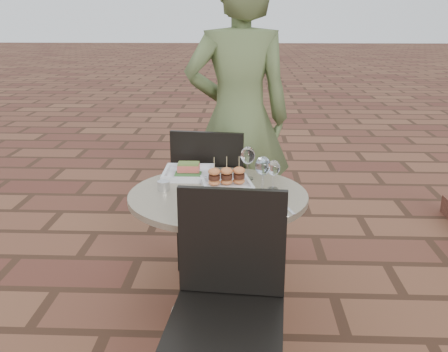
{
  "coord_description": "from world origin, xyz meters",
  "views": [
    {
      "loc": [
        -0.12,
        -2.2,
        1.58
      ],
      "look_at": [
        -0.22,
        0.15,
        0.82
      ],
      "focal_mm": 40.0,
      "sensor_mm": 36.0,
      "label": 1
    }
  ],
  "objects_px": {
    "chair_near": "(229,288)",
    "plate_tuna": "(231,208)",
    "cafe_table": "(218,238)",
    "diner": "(238,119)",
    "chair_far": "(211,187)",
    "plate_salmon": "(189,172)",
    "plate_sliders": "(227,180)"
  },
  "relations": [
    {
      "from": "chair_near",
      "to": "plate_tuna",
      "type": "bearing_deg",
      "value": 95.09
    },
    {
      "from": "cafe_table",
      "to": "diner",
      "type": "xyz_separation_m",
      "value": [
        0.09,
        0.82,
        0.46
      ]
    },
    {
      "from": "cafe_table",
      "to": "plate_tuna",
      "type": "height_order",
      "value": "plate_tuna"
    },
    {
      "from": "cafe_table",
      "to": "chair_near",
      "type": "height_order",
      "value": "chair_near"
    },
    {
      "from": "chair_far",
      "to": "plate_salmon",
      "type": "relative_size",
      "value": 3.37
    },
    {
      "from": "diner",
      "to": "plate_tuna",
      "type": "relative_size",
      "value": 7.09
    },
    {
      "from": "cafe_table",
      "to": "plate_tuna",
      "type": "bearing_deg",
      "value": -73.51
    },
    {
      "from": "plate_sliders",
      "to": "plate_salmon",
      "type": "bearing_deg",
      "value": 140.84
    },
    {
      "from": "chair_far",
      "to": "plate_salmon",
      "type": "bearing_deg",
      "value": 80.71
    },
    {
      "from": "plate_salmon",
      "to": "plate_tuna",
      "type": "height_order",
      "value": "plate_salmon"
    },
    {
      "from": "chair_near",
      "to": "diner",
      "type": "relative_size",
      "value": 0.49
    },
    {
      "from": "plate_tuna",
      "to": "plate_salmon",
      "type": "bearing_deg",
      "value": 115.62
    },
    {
      "from": "cafe_table",
      "to": "plate_tuna",
      "type": "xyz_separation_m",
      "value": [
        0.07,
        -0.25,
        0.26
      ]
    },
    {
      "from": "cafe_table",
      "to": "chair_far",
      "type": "distance_m",
      "value": 0.61
    },
    {
      "from": "cafe_table",
      "to": "diner",
      "type": "bearing_deg",
      "value": 83.78
    },
    {
      "from": "chair_far",
      "to": "plate_tuna",
      "type": "xyz_separation_m",
      "value": [
        0.15,
        -0.85,
        0.19
      ]
    },
    {
      "from": "diner",
      "to": "plate_salmon",
      "type": "bearing_deg",
      "value": 55.85
    },
    {
      "from": "cafe_table",
      "to": "plate_sliders",
      "type": "xyz_separation_m",
      "value": [
        0.04,
        0.1,
        0.28
      ]
    },
    {
      "from": "diner",
      "to": "plate_salmon",
      "type": "height_order",
      "value": "diner"
    },
    {
      "from": "plate_sliders",
      "to": "plate_tuna",
      "type": "height_order",
      "value": "plate_sliders"
    },
    {
      "from": "chair_near",
      "to": "plate_sliders",
      "type": "xyz_separation_m",
      "value": [
        -0.03,
        0.71,
        0.22
      ]
    },
    {
      "from": "cafe_table",
      "to": "chair_near",
      "type": "distance_m",
      "value": 0.62
    },
    {
      "from": "cafe_table",
      "to": "plate_salmon",
      "type": "xyz_separation_m",
      "value": [
        -0.18,
        0.28,
        0.27
      ]
    },
    {
      "from": "chair_far",
      "to": "plate_sliders",
      "type": "height_order",
      "value": "chair_far"
    },
    {
      "from": "cafe_table",
      "to": "plate_tuna",
      "type": "relative_size",
      "value": 3.38
    },
    {
      "from": "plate_sliders",
      "to": "chair_near",
      "type": "bearing_deg",
      "value": -87.2
    },
    {
      "from": "chair_far",
      "to": "chair_near",
      "type": "relative_size",
      "value": 1.0
    },
    {
      "from": "plate_salmon",
      "to": "chair_near",
      "type": "bearing_deg",
      "value": -74.13
    },
    {
      "from": "plate_sliders",
      "to": "diner",
      "type": "bearing_deg",
      "value": 86.06
    },
    {
      "from": "cafe_table",
      "to": "chair_near",
      "type": "xyz_separation_m",
      "value": [
        0.07,
        -0.61,
        0.07
      ]
    },
    {
      "from": "chair_far",
      "to": "plate_tuna",
      "type": "relative_size",
      "value": 3.5
    },
    {
      "from": "cafe_table",
      "to": "diner",
      "type": "height_order",
      "value": "diner"
    }
  ]
}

